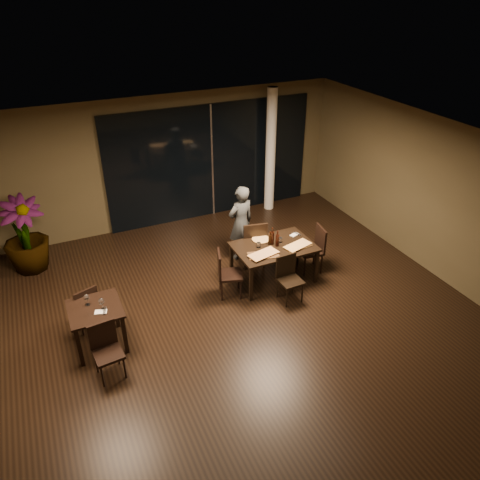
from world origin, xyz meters
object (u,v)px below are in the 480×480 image
(main_table, at_px, (274,249))
(chair_side_far, at_px, (86,306))
(potted_plant, at_px, (25,235))
(chair_main_near, at_px, (288,276))
(chair_main_right, at_px, (315,247))
(chair_main_far, at_px, (254,242))
(bottle_b, at_px, (277,238))
(bottle_a, at_px, (270,238))
(chair_main_left, at_px, (226,272))
(bottle_c, at_px, (272,236))
(chair_side_near, at_px, (106,347))
(side_table, at_px, (96,314))
(diner, at_px, (241,223))

(main_table, bearing_deg, chair_side_far, -179.87)
(potted_plant, bearing_deg, chair_main_near, -35.41)
(chair_main_right, bearing_deg, main_table, -83.65)
(chair_main_far, relative_size, bottle_b, 3.29)
(potted_plant, distance_m, bottle_a, 4.78)
(chair_main_left, bearing_deg, chair_main_far, -35.53)
(chair_main_near, height_order, bottle_c, bottle_c)
(main_table, height_order, chair_side_near, chair_side_near)
(chair_side_near, bearing_deg, side_table, 85.58)
(chair_side_far, relative_size, chair_side_near, 0.97)
(bottle_a, bearing_deg, bottle_c, -2.89)
(bottle_c, bearing_deg, chair_main_far, 106.06)
(chair_side_far, relative_size, bottle_a, 3.10)
(chair_main_near, relative_size, potted_plant, 0.56)
(chair_main_near, relative_size, bottle_a, 3.16)
(chair_main_right, distance_m, chair_side_far, 4.40)
(bottle_c, bearing_deg, main_table, -87.48)
(chair_main_near, distance_m, chair_side_near, 3.38)
(potted_plant, bearing_deg, chair_side_near, -75.98)
(main_table, height_order, bottle_b, bottle_b)
(side_table, relative_size, chair_main_left, 0.87)
(side_table, relative_size, bottle_a, 2.93)
(chair_main_near, bearing_deg, bottle_a, 88.70)
(chair_side_far, height_order, bottle_b, bottle_b)
(diner, height_order, bottle_c, diner)
(chair_main_left, distance_m, diner, 1.40)
(chair_main_near, height_order, chair_main_right, chair_main_right)
(diner, distance_m, bottle_c, 0.96)
(bottle_a, bearing_deg, main_table, -58.90)
(side_table, distance_m, chair_main_near, 3.36)
(side_table, xyz_separation_m, potted_plant, (-0.86, 2.86, 0.15))
(chair_side_near, xyz_separation_m, bottle_c, (3.38, 1.23, 0.44))
(chair_main_left, relative_size, potted_plant, 0.60)
(side_table, xyz_separation_m, chair_main_right, (4.30, 0.47, -0.10))
(chair_main_far, distance_m, chair_side_near, 3.67)
(chair_side_far, bearing_deg, side_table, 82.99)
(chair_main_left, distance_m, bottle_a, 1.07)
(chair_side_far, height_order, chair_side_near, chair_side_near)
(chair_side_far, distance_m, bottle_a, 3.48)
(side_table, relative_size, chair_main_near, 0.93)
(side_table, xyz_separation_m, chair_main_left, (2.36, 0.41, -0.11))
(main_table, distance_m, chair_side_far, 3.51)
(chair_main_right, bearing_deg, chair_side_far, -81.84)
(chair_main_right, xyz_separation_m, potted_plant, (-5.16, 2.39, 0.24))
(bottle_a, distance_m, bottle_c, 0.06)
(chair_main_left, height_order, bottle_a, bottle_a)
(side_table, bearing_deg, bottle_b, 7.97)
(chair_main_far, bearing_deg, chair_main_right, 161.71)
(chair_side_far, distance_m, potted_plant, 2.50)
(chair_main_right, height_order, chair_side_far, chair_main_right)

